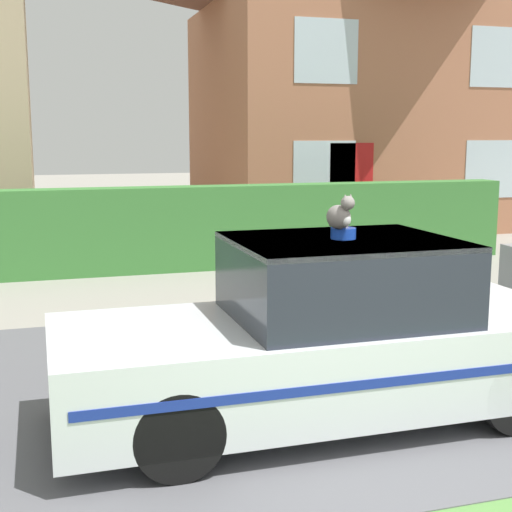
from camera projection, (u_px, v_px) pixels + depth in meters
The scene contains 5 objects.
road_strip at pixel (277, 379), 6.69m from camera, with size 28.00×5.08×0.01m, color #5B5B60.
garden_hedge at pixel (172, 229), 11.98m from camera, with size 12.39×0.55×1.42m, color #3D7F38.
police_car at pixel (327, 338), 5.68m from camera, with size 4.21×1.61×1.54m.
cat at pixel (341, 215), 5.45m from camera, with size 0.22×0.33×0.28m.
house_right at pixel (357, 81), 17.97m from camera, with size 7.84×6.13×7.10m.
Camera 1 is at (-2.05, -2.75, 2.27)m, focal length 50.00 mm.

